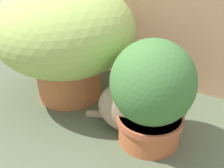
% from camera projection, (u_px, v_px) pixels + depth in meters
% --- Properties ---
extents(ground_plane, '(6.00, 6.00, 0.00)m').
position_uv_depth(ground_plane, '(94.00, 115.00, 1.26)').
color(ground_plane, '#566349').
extents(grass_planter, '(0.65, 0.65, 0.56)m').
position_uv_depth(grass_planter, '(65.00, 34.00, 1.26)').
color(grass_planter, '#BD6A3D').
rests_on(grass_planter, ground).
extents(leafy_planter, '(0.31, 0.31, 0.42)m').
position_uv_depth(leafy_planter, '(152.00, 92.00, 1.00)').
color(leafy_planter, '#C3653B').
rests_on(leafy_planter, ground).
extents(cat, '(0.39, 0.22, 0.32)m').
position_uv_depth(cat, '(133.00, 106.00, 1.11)').
color(cat, tan).
rests_on(cat, ground).
extents(mushroom_ornament_red, '(0.08, 0.08, 0.11)m').
position_uv_depth(mushroom_ornament_red, '(52.00, 83.00, 1.36)').
color(mushroom_ornament_red, white).
rests_on(mushroom_ornament_red, ground).
extents(mushroom_ornament_pink, '(0.09, 0.09, 0.11)m').
position_uv_depth(mushroom_ornament_pink, '(61.00, 91.00, 1.29)').
color(mushroom_ornament_pink, silver).
rests_on(mushroom_ornament_pink, ground).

